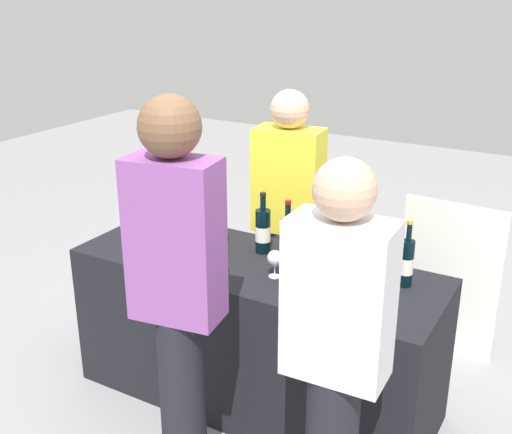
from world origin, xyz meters
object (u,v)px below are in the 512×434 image
wine_bottle_6 (306,246)px  wine_bottle_7 (406,262)px  wine_bottle_5 (287,238)px  wine_glass_3 (275,259)px  wine_bottle_1 (169,215)px  wine_glass_1 (186,244)px  wine_bottle_3 (218,227)px  wine_glass_0 (164,233)px  wine_glass_5 (301,269)px  wine_glass_2 (214,241)px  menu_board (449,279)px  wine_bottle_0 (156,210)px  guest_1 (336,353)px  server_pouring (288,216)px  guest_0 (178,290)px  wine_bottle_2 (184,222)px  wine_bottle_4 (263,231)px  wine_glass_4 (293,259)px

wine_bottle_6 → wine_bottle_7: wine_bottle_7 is taller
wine_bottle_5 → wine_glass_3: bearing=-77.6°
wine_bottle_1 → wine_glass_1: (0.28, -0.23, -0.02)m
wine_bottle_7 → wine_bottle_3: bearing=-175.5°
wine_glass_0 → wine_glass_5: (0.82, -0.06, 0.01)m
wine_glass_2 → menu_board: bearing=48.3°
wine_bottle_0 → guest_1: bearing=-28.8°
wine_bottle_0 → server_pouring: bearing=33.1°
wine_bottle_6 → guest_1: size_ratio=0.20×
wine_bottle_0 → wine_glass_5: 1.07m
menu_board → guest_0: bearing=-108.9°
wine_glass_0 → guest_1: bearing=-25.3°
wine_glass_3 → wine_glass_1: bearing=-171.3°
wine_glass_3 → guest_0: size_ratio=0.08×
wine_bottle_5 → wine_glass_0: 0.65m
wine_glass_1 → wine_glass_5: bearing=0.8°
wine_glass_3 → wine_glass_5: bearing=-20.7°
wine_glass_3 → menu_board: 1.30m
wine_bottle_6 → guest_1: 0.88m
server_pouring → wine_glass_0: bearing=49.7°
wine_glass_5 → menu_board: size_ratio=0.15×
wine_bottle_2 → menu_board: size_ratio=0.33×
wine_bottle_5 → guest_0: 0.87m
wine_glass_0 → guest_1: guest_1 is taller
wine_bottle_0 → menu_board: wine_bottle_0 is taller
wine_bottle_1 → wine_bottle_4: size_ratio=1.03×
wine_bottle_0 → wine_glass_2: 0.55m
wine_bottle_4 → wine_glass_0: size_ratio=2.38×
wine_bottle_0 → wine_bottle_1: 0.12m
wine_bottle_5 → guest_0: bearing=-93.1°
wine_bottle_1 → wine_bottle_3: (0.34, -0.02, 0.00)m
guest_1 → wine_glass_4: bearing=126.5°
wine_glass_5 → guest_1: 0.65m
guest_1 → menu_board: bearing=86.9°
server_pouring → wine_bottle_0: bearing=26.8°
wine_bottle_0 → wine_glass_0: size_ratio=2.39×
wine_bottle_0 → wine_glass_5: wine_bottle_0 is taller
wine_bottle_4 → wine_glass_4: bearing=-37.3°
wine_glass_2 → guest_1: 1.10m
wine_bottle_0 → wine_bottle_7: (1.44, 0.02, -0.00)m
wine_glass_3 → wine_bottle_7: bearing=21.2°
wine_glass_5 → guest_0: size_ratio=0.08×
wine_bottle_7 → wine_glass_5: size_ratio=2.24×
wine_bottle_1 → wine_glass_1: size_ratio=2.40×
wine_bottle_0 → server_pouring: (0.62, 0.41, -0.05)m
wine_glass_2 → server_pouring: 0.60m
wine_glass_2 → wine_glass_5: 0.53m
wine_bottle_2 → wine_bottle_7: size_ratio=0.95×
wine_glass_2 → wine_glass_4: bearing=-0.2°
menu_board → wine_bottle_2: bearing=-139.6°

